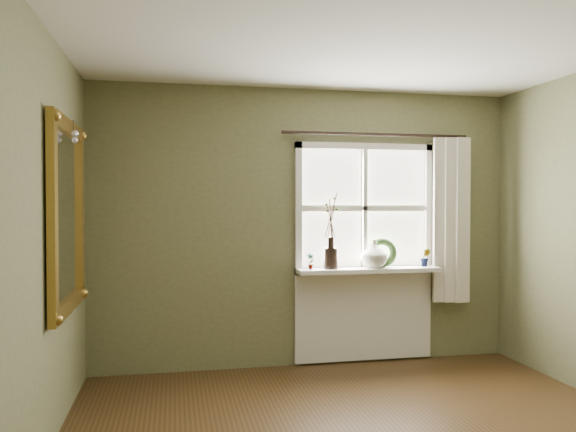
% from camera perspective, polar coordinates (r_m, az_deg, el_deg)
% --- Properties ---
extents(ceiling, '(4.50, 4.50, 0.00)m').
position_cam_1_polar(ceiling, '(3.32, 11.84, 20.13)').
color(ceiling, silver).
rests_on(ceiling, ground).
extents(wall_back, '(4.00, 0.10, 2.60)m').
position_cam_1_polar(wall_back, '(5.34, 1.92, -1.14)').
color(wall_back, '#666844').
rests_on(wall_back, ground).
extents(wall_left, '(0.10, 4.50, 2.60)m').
position_cam_1_polar(wall_left, '(3.00, -27.17, -3.19)').
color(wall_left, '#666844').
rests_on(wall_left, ground).
extents(window_frame, '(1.36, 0.06, 1.24)m').
position_cam_1_polar(window_frame, '(5.42, 7.76, 0.79)').
color(window_frame, white).
rests_on(window_frame, wall_back).
extents(window_sill, '(1.36, 0.26, 0.04)m').
position_cam_1_polar(window_sill, '(5.35, 8.13, -5.45)').
color(window_sill, white).
rests_on(window_sill, wall_back).
extents(window_apron, '(1.36, 0.04, 0.88)m').
position_cam_1_polar(window_apron, '(5.52, 7.73, -9.86)').
color(window_apron, white).
rests_on(window_apron, ground).
extents(dark_jug, '(0.16, 0.16, 0.19)m').
position_cam_1_polar(dark_jug, '(5.23, 4.38, -4.30)').
color(dark_jug, black).
rests_on(dark_jug, window_sill).
extents(cream_vase, '(0.30, 0.30, 0.26)m').
position_cam_1_polar(cream_vase, '(5.36, 8.72, -3.81)').
color(cream_vase, beige).
rests_on(cream_vase, window_sill).
extents(wreath, '(0.30, 0.20, 0.29)m').
position_cam_1_polar(wreath, '(5.43, 9.52, -4.02)').
color(wreath, '#2C471F').
rests_on(wreath, window_sill).
extents(potted_plant_left, '(0.08, 0.06, 0.15)m').
position_cam_1_polar(potted_plant_left, '(5.18, 2.27, -4.60)').
color(potted_plant_left, '#2C471F').
rests_on(potted_plant_left, window_sill).
extents(potted_plant_right, '(0.12, 0.11, 0.17)m').
position_cam_1_polar(potted_plant_right, '(5.56, 13.79, -4.11)').
color(potted_plant_right, '#2C471F').
rests_on(potted_plant_right, window_sill).
extents(curtain, '(0.36, 0.12, 1.59)m').
position_cam_1_polar(curtain, '(5.66, 16.14, -0.39)').
color(curtain, beige).
rests_on(curtain, wall_back).
extents(curtain_rod, '(1.84, 0.03, 0.03)m').
position_cam_1_polar(curtain_rod, '(5.44, 9.00, 8.18)').
color(curtain_rod, black).
rests_on(curtain_rod, wall_back).
extents(gilt_mirror, '(0.10, 1.12, 1.33)m').
position_cam_1_polar(gilt_mirror, '(4.17, -21.51, 0.04)').
color(gilt_mirror, white).
rests_on(gilt_mirror, wall_left).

